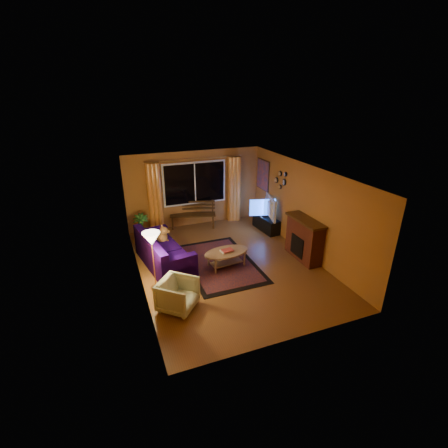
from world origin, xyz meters
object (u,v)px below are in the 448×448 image
object	(u,v)px
floor_lamp	(154,262)
coffee_table	(226,259)
armchair	(178,293)
bench	(193,221)
sofa	(164,250)
tv_console	(266,223)

from	to	relation	value
floor_lamp	coffee_table	xyz separation A→B (m)	(1.91, 0.36, -0.49)
armchair	floor_lamp	world-z (taller)	floor_lamp
bench	armchair	distance (m)	4.35
armchair	floor_lamp	xyz separation A→B (m)	(-0.32, 0.91, 0.34)
bench	sofa	size ratio (longest dim) A/B	0.70
armchair	floor_lamp	distance (m)	1.02
bench	armchair	size ratio (longest dim) A/B	2.01
sofa	armchair	world-z (taller)	sofa
bench	sofa	bearing A→B (deg)	-105.82
bench	floor_lamp	distance (m)	3.69
bench	floor_lamp	bearing A→B (deg)	-102.90
sofa	coffee_table	xyz separation A→B (m)	(1.49, -0.64, -0.21)
bench	floor_lamp	world-z (taller)	floor_lamp
armchair	sofa	bearing A→B (deg)	38.28
bench	coffee_table	distance (m)	2.82
coffee_table	armchair	bearing A→B (deg)	-141.58
floor_lamp	tv_console	distance (m)	4.52
floor_lamp	tv_console	world-z (taller)	floor_lamp
armchair	tv_console	size ratio (longest dim) A/B	0.66
tv_console	coffee_table	bearing A→B (deg)	-145.16
bench	coffee_table	size ratio (longest dim) A/B	1.24
sofa	floor_lamp	xyz separation A→B (m)	(-0.42, -1.00, 0.28)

